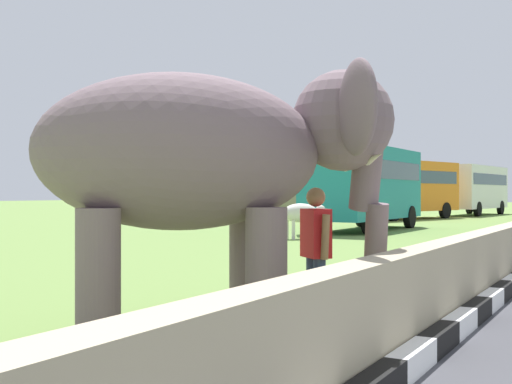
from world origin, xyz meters
TOP-DOWN VIEW (x-y plane):
  - barrier_parapet at (2.00, 4.09)m, footprint 28.00×0.36m
  - elephant at (1.25, 6.07)m, footprint 3.81×3.86m
  - person_handler at (2.41, 5.38)m, footprint 0.49×0.56m
  - bus_teal at (21.30, 11.97)m, footprint 8.04×2.62m
  - bus_orange at (33.28, 14.05)m, footprint 9.04×4.79m
  - bus_white at (42.93, 11.99)m, footprint 8.81×3.33m
  - cow_near at (15.36, 12.03)m, footprint 1.89×1.16m
  - hill_east at (55.00, 38.74)m, footprint 25.71×20.57m

SIDE VIEW (x-z plane):
  - hill_east at x=55.00m, z-range -6.60..6.60m
  - barrier_parapet at x=2.00m, z-range 0.00..1.00m
  - cow_near at x=15.36m, z-range 0.26..1.48m
  - person_handler at x=2.41m, z-range 0.10..1.75m
  - elephant at x=1.25m, z-range 0.48..3.48m
  - bus_teal at x=21.30m, z-range 0.33..3.83m
  - bus_white at x=42.93m, z-range 0.33..3.83m
  - bus_orange at x=33.28m, z-range 0.33..3.83m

